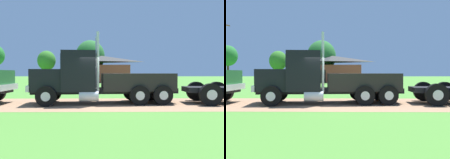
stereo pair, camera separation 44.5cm
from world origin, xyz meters
TOP-DOWN VIEW (x-y plane):
  - ground_plane at (0.00, 0.00)m, footprint 200.00×200.00m
  - dirt_track at (0.00, 0.00)m, footprint 120.00×5.36m
  - truck_foreground_white at (-0.32, 0.30)m, footprint 8.17×3.14m
  - shed_building at (-1.21, 29.66)m, footprint 11.64×6.64m
  - tree_mid at (-11.23, 30.70)m, footprint 3.30×3.30m
  - tree_right at (-3.23, 31.28)m, footprint 5.43×5.43m

SIDE VIEW (x-z plane):
  - ground_plane at x=0.00m, z-range 0.00..0.00m
  - dirt_track at x=0.00m, z-range 0.00..0.01m
  - truck_foreground_white at x=-0.32m, z-range -0.64..3.20m
  - shed_building at x=-1.21m, z-range -0.08..4.72m
  - tree_mid at x=-11.23m, z-range 1.03..6.80m
  - tree_right at x=-3.23m, z-range 0.89..8.67m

